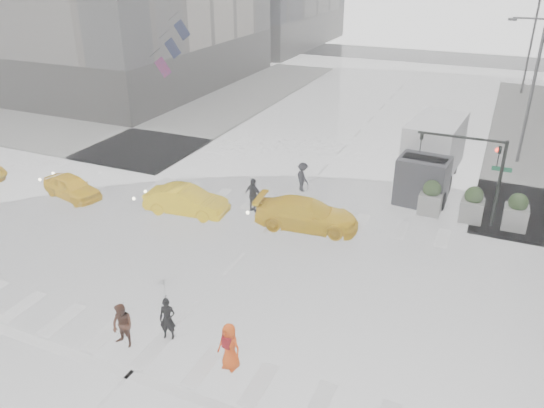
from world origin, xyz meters
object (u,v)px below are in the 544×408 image
at_px(traffic_signal_pole, 480,164).
at_px(taxi_front, 72,187).
at_px(pedestrian_brown, 123,326).
at_px(pedestrian_orange, 229,346).
at_px(box_truck, 431,154).
at_px(taxi_mid, 186,201).

relative_size(traffic_signal_pole, taxi_front, 1.19).
relative_size(traffic_signal_pole, pedestrian_brown, 2.72).
relative_size(pedestrian_orange, box_truck, 0.24).
relative_size(taxi_front, box_truck, 0.54).
xyz_separation_m(pedestrian_brown, taxi_mid, (-3.50, 9.59, -0.11)).
height_order(traffic_signal_pole, taxi_front, traffic_signal_pole).
bearing_deg(taxi_mid, taxi_front, 91.78).
xyz_separation_m(taxi_front, taxi_mid, (6.77, 0.85, 0.07)).
bearing_deg(taxi_mid, pedestrian_brown, -165.37).
xyz_separation_m(traffic_signal_pole, taxi_mid, (-13.50, -4.59, -2.50)).
distance_m(traffic_signal_pole, taxi_front, 21.15).
bearing_deg(taxi_mid, box_truck, -57.33).
bearing_deg(taxi_front, taxi_mid, -69.34).
xyz_separation_m(traffic_signal_pole, pedestrian_orange, (-6.19, -13.68, -2.36)).
distance_m(pedestrian_brown, taxi_mid, 10.21).
xyz_separation_m(taxi_front, box_truck, (17.61, 9.35, 1.36)).
bearing_deg(traffic_signal_pole, box_truck, 124.43).
xyz_separation_m(traffic_signal_pole, box_truck, (-2.67, 3.90, -1.22)).
relative_size(pedestrian_brown, taxi_front, 0.44).
distance_m(pedestrian_brown, pedestrian_orange, 3.85).
bearing_deg(pedestrian_orange, taxi_mid, 136.36).
height_order(taxi_front, taxi_mid, taxi_mid).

